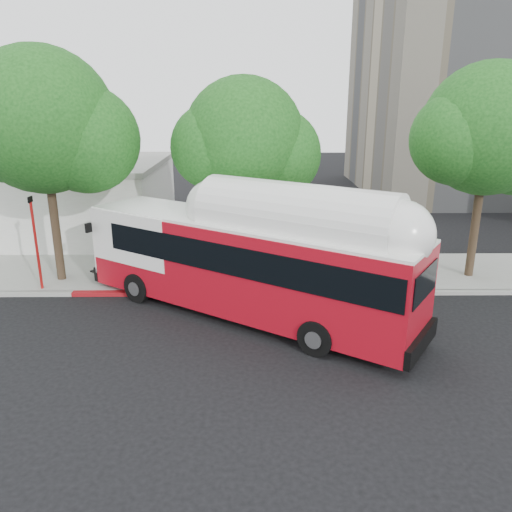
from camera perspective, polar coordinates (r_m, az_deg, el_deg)
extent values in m
plane|color=black|center=(16.93, 1.91, -9.39)|extent=(120.00, 120.00, 0.00)
cube|color=gray|center=(22.89, 1.23, -1.83)|extent=(60.00, 5.00, 0.15)
cube|color=gray|center=(20.46, 1.45, -4.25)|extent=(60.00, 0.30, 0.15)
cube|color=maroon|center=(20.57, -6.95, -4.24)|extent=(10.00, 0.32, 0.16)
cylinder|color=#2D2116|center=(22.67, -22.09, 4.47)|extent=(0.36, 0.36, 6.08)
sphere|color=#134413|center=(22.20, -23.24, 14.05)|extent=(5.80, 5.80, 5.80)
sphere|color=#134413|center=(21.89, -18.85, 12.48)|extent=(4.35, 4.35, 4.35)
cylinder|color=#2D2116|center=(21.65, -1.34, 4.34)|extent=(0.36, 0.36, 5.44)
sphere|color=#134413|center=(21.14, -1.41, 13.35)|extent=(5.00, 5.00, 5.00)
sphere|color=#134413|center=(21.42, 2.37, 11.57)|extent=(3.75, 3.75, 3.75)
cylinder|color=#2D2116|center=(23.52, 23.89, 4.29)|extent=(0.36, 0.36, 5.76)
sphere|color=#134413|center=(23.05, 25.01, 13.02)|extent=(5.40, 5.40, 5.40)
cube|color=silver|center=(32.47, -24.87, 5.88)|extent=(16.00, 10.00, 4.00)
cube|color=gray|center=(32.17, -25.35, 9.54)|extent=(16.20, 10.20, 0.30)
cube|color=#A20B18|center=(18.00, -1.47, -1.06)|extent=(12.20, 9.50, 3.10)
cube|color=black|center=(17.52, -0.05, 0.62)|extent=(11.17, 8.84, 1.02)
cube|color=white|center=(17.56, -1.51, 3.88)|extent=(12.15, 9.43, 0.11)
cube|color=white|center=(16.39, 4.64, 3.83)|extent=(6.87, 5.61, 0.59)
cube|color=black|center=(22.99, -15.93, -1.22)|extent=(1.79, 2.08, 0.06)
imported|color=navy|center=(22.83, -16.03, 0.00)|extent=(1.56, 1.88, 0.97)
cylinder|color=#AD1312|center=(22.05, -23.77, 0.84)|extent=(0.11, 0.11, 3.79)
cube|color=black|center=(21.61, -24.41, 5.90)|extent=(0.05, 0.38, 0.24)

